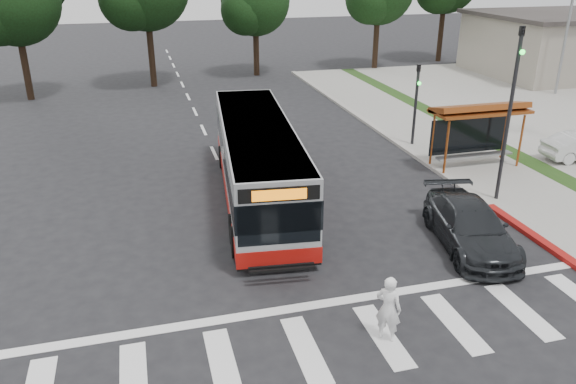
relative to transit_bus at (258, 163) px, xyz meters
name	(u,v)px	position (x,y,z in m)	size (l,w,h in m)	color
ground	(260,251)	(-0.86, -4.13, -1.49)	(140.00, 140.00, 0.00)	black
sidewalk_east	(442,146)	(10.14, 3.87, -1.43)	(4.00, 40.00, 0.12)	gray
curb_east	(405,149)	(8.14, 3.87, -1.41)	(0.30, 40.00, 0.15)	#9E9991
curb_east_red	(543,243)	(8.14, -6.13, -1.41)	(0.32, 6.00, 0.15)	maroon
commercial_building	(572,46)	(29.14, 17.87, 0.71)	(14.00, 10.00, 4.40)	gray
crosswalk_ladder	(306,349)	(-0.86, -9.13, -1.48)	(18.00, 2.60, 0.01)	silver
bus_shelter	(478,116)	(9.94, 0.98, 0.86)	(4.20, 1.60, 2.86)	brown
traffic_signal_ne_tall	(511,102)	(8.74, -2.63, 2.39)	(0.18, 0.37, 6.50)	black
traffic_signal_ne_short	(416,97)	(8.74, 4.37, 0.99)	(0.18, 0.37, 4.00)	black
lot_light_mid	(572,3)	(23.14, 11.87, 4.42)	(1.90, 0.35, 9.01)	gray
transit_bus	(258,163)	(0.00, 0.00, 0.00)	(2.50, 11.52, 2.98)	#A6A9AB
pedestrian	(388,309)	(1.18, -9.24, -0.62)	(0.64, 0.42, 1.74)	white
dark_sedan	(470,226)	(5.72, -5.54, -0.78)	(2.00, 4.91, 1.43)	#222427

